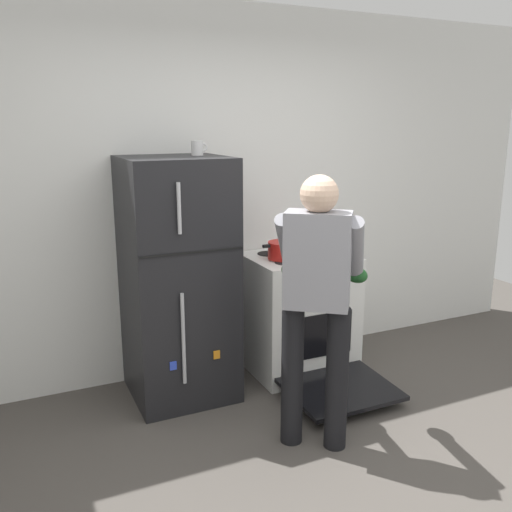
{
  "coord_description": "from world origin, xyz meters",
  "views": [
    {
      "loc": [
        -1.41,
        -1.92,
        1.87
      ],
      "look_at": [
        0.1,
        1.32,
        1.0
      ],
      "focal_mm": 38.7,
      "sensor_mm": 36.0,
      "label": 1
    }
  ],
  "objects_px": {
    "stove_range": "(299,314)",
    "pepper_mill": "(320,237)",
    "person_cook": "(317,289)",
    "coffee_mug": "(198,148)",
    "red_pot": "(283,250)",
    "refrigerator": "(178,280)"
  },
  "relations": [
    {
      "from": "stove_range",
      "to": "pepper_mill",
      "type": "bearing_deg",
      "value": 35.99
    },
    {
      "from": "person_cook",
      "to": "pepper_mill",
      "type": "bearing_deg",
      "value": 58.1
    },
    {
      "from": "coffee_mug",
      "to": "stove_range",
      "type": "bearing_deg",
      "value": -5.11
    },
    {
      "from": "coffee_mug",
      "to": "pepper_mill",
      "type": "height_order",
      "value": "coffee_mug"
    },
    {
      "from": "coffee_mug",
      "to": "red_pot",
      "type": "bearing_deg",
      "value": -9.47
    },
    {
      "from": "red_pot",
      "to": "coffee_mug",
      "type": "relative_size",
      "value": 2.9
    },
    {
      "from": "stove_range",
      "to": "pepper_mill",
      "type": "xyz_separation_m",
      "value": [
        0.3,
        0.22,
        0.54
      ]
    },
    {
      "from": "refrigerator",
      "to": "red_pot",
      "type": "height_order",
      "value": "refrigerator"
    },
    {
      "from": "person_cook",
      "to": "pepper_mill",
      "type": "height_order",
      "value": "person_cook"
    },
    {
      "from": "stove_range",
      "to": "refrigerator",
      "type": "bearing_deg",
      "value": 178.93
    },
    {
      "from": "person_cook",
      "to": "red_pot",
      "type": "xyz_separation_m",
      "value": [
        0.25,
        0.89,
        0.01
      ]
    },
    {
      "from": "coffee_mug",
      "to": "refrigerator",
      "type": "bearing_deg",
      "value": -164.6
    },
    {
      "from": "refrigerator",
      "to": "person_cook",
      "type": "relative_size",
      "value": 1.03
    },
    {
      "from": "red_pot",
      "to": "pepper_mill",
      "type": "bearing_deg",
      "value": 28.52
    },
    {
      "from": "person_cook",
      "to": "red_pot",
      "type": "relative_size",
      "value": 4.93
    },
    {
      "from": "red_pot",
      "to": "coffee_mug",
      "type": "distance_m",
      "value": 0.95
    },
    {
      "from": "refrigerator",
      "to": "red_pot",
      "type": "distance_m",
      "value": 0.8
    },
    {
      "from": "stove_range",
      "to": "coffee_mug",
      "type": "relative_size",
      "value": 10.85
    },
    {
      "from": "stove_range",
      "to": "person_cook",
      "type": "distance_m",
      "value": 1.13
    },
    {
      "from": "red_pot",
      "to": "coffee_mug",
      "type": "xyz_separation_m",
      "value": [
        -0.6,
        0.1,
        0.73
      ]
    },
    {
      "from": "stove_range",
      "to": "red_pot",
      "type": "distance_m",
      "value": 0.55
    },
    {
      "from": "person_cook",
      "to": "pepper_mill",
      "type": "distance_m",
      "value": 1.34
    }
  ]
}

